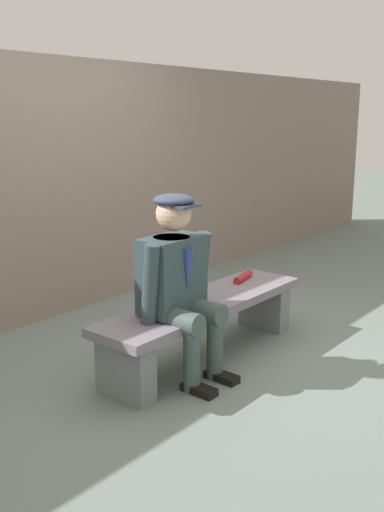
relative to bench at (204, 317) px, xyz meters
name	(u,v)px	position (x,y,z in m)	size (l,w,h in m)	color
ground_plane	(204,357)	(0.00, 0.00, -0.31)	(30.00, 30.00, 0.00)	slate
bench	(204,317)	(0.00, 0.00, 0.00)	(1.87, 0.48, 0.44)	slate
seated_man	(178,279)	(0.35, 0.06, 0.37)	(0.60, 0.58, 1.24)	#2F4145
rolled_magazine	(243,277)	(-0.60, -0.08, 0.16)	(0.05, 0.05, 0.28)	#B21E1E
stadium_wall	(51,189)	(0.00, -1.70, 0.79)	(12.00, 0.24, 2.21)	gray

